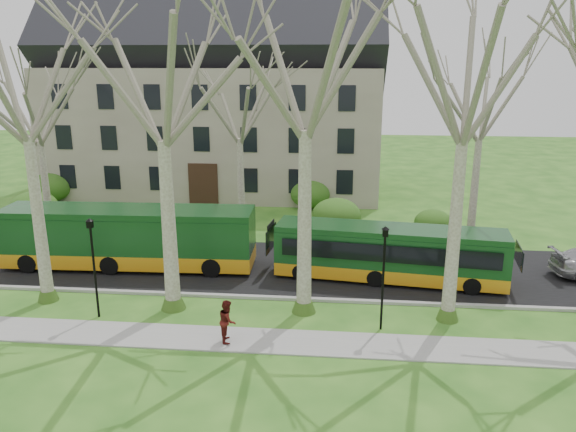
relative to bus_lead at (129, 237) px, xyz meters
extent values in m
plane|color=#295E1B|center=(6.78, -4.90, -1.69)|extent=(120.00, 120.00, 0.00)
cube|color=gray|center=(6.78, -7.40, -1.66)|extent=(70.00, 2.00, 0.06)
cube|color=black|center=(6.78, 0.60, -1.66)|extent=(80.00, 8.00, 0.06)
cube|color=#A5A39E|center=(6.78, -3.40, -1.62)|extent=(80.00, 0.25, 0.14)
cube|color=gray|center=(0.78, 19.10, 3.31)|extent=(26.00, 12.00, 10.00)
cylinder|color=black|center=(0.78, -5.90, 0.31)|extent=(0.10, 0.10, 4.00)
cube|color=black|center=(0.78, -5.90, 2.46)|extent=(0.22, 0.22, 0.30)
cylinder|color=black|center=(12.78, -5.90, 0.31)|extent=(0.10, 0.10, 4.00)
cube|color=black|center=(12.78, -5.90, 2.46)|extent=(0.22, 0.22, 0.30)
ellipsoid|color=#2B5D1A|center=(-9.22, 7.10, -0.69)|extent=(2.60, 2.60, 2.00)
ellipsoid|color=#2B5D1A|center=(-3.22, 7.10, -0.69)|extent=(2.60, 2.60, 2.00)
ellipsoid|color=#2B5D1A|center=(10.78, 7.10, -0.69)|extent=(2.60, 2.60, 2.00)
ellipsoid|color=#2B5D1A|center=(16.78, 7.10, -0.69)|extent=(2.60, 2.60, 2.00)
ellipsoid|color=#2B5D1A|center=(-11.22, 13.10, -0.69)|extent=(2.60, 2.60, 2.00)
ellipsoid|color=#2B5D1A|center=(8.78, 13.10, -0.69)|extent=(2.60, 2.60, 2.00)
imported|color=#541613|center=(6.75, -7.55, -0.79)|extent=(0.78, 0.93, 1.69)
camera|label=1|loc=(10.98, -27.06, 9.04)|focal=35.00mm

